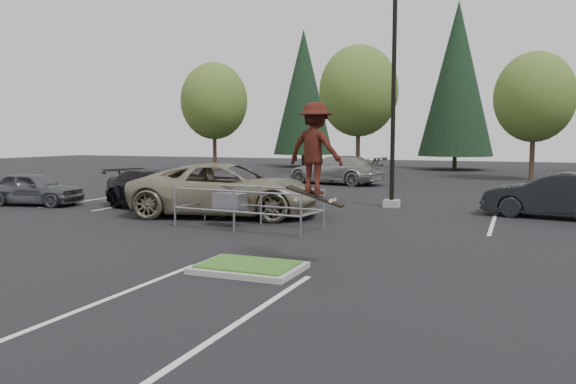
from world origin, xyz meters
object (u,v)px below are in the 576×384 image
at_px(cart_corral, 234,202).
at_px(skateboarder, 315,149).
at_px(decid_c, 534,100).
at_px(car_l_grey, 33,188).
at_px(car_l_black, 154,190).
at_px(conif_b, 457,79).
at_px(decid_a, 214,103).
at_px(car_far_silver, 336,170).
at_px(light_pole, 393,94).
at_px(car_r_charc, 557,195).
at_px(decid_b, 359,94).
at_px(car_l_tan, 225,190).
at_px(conif_a, 303,92).

bearing_deg(cart_corral, skateboarder, -38.59).
bearing_deg(decid_c, car_l_grey, -130.48).
distance_m(skateboarder, car_l_black, 11.51).
bearing_deg(conif_b, car_l_grey, -111.95).
xyz_separation_m(decid_a, car_far_silver, (13.01, -8.03, -4.72)).
height_order(light_pole, decid_a, light_pole).
bearing_deg(light_pole, car_r_charc, -8.19).
relative_size(cart_corral, skateboarder, 2.07).
height_order(decid_b, car_far_silver, decid_b).
bearing_deg(car_l_black, decid_a, 47.64).
bearing_deg(car_far_silver, car_l_tan, 13.17).
relative_size(car_l_black, car_far_silver, 0.90).
distance_m(light_pole, decid_a, 25.86).
bearing_deg(car_l_grey, conif_b, -32.18).
xyz_separation_m(cart_corral, car_l_tan, (-1.49, 2.15, 0.14)).
height_order(car_l_tan, car_l_black, car_l_tan).
relative_size(conif_a, car_l_black, 2.42).
height_order(decid_b, car_l_tan, decid_b).
bearing_deg(decid_a, cart_corral, -59.03).
bearing_deg(conif_b, car_l_black, -103.74).
distance_m(light_pole, cart_corral, 8.65).
bearing_deg(car_l_tan, conif_a, 3.45).
relative_size(conif_a, conif_b, 0.90).
height_order(decid_a, decid_c, decid_a).
xyz_separation_m(decid_b, car_l_black, (-1.99, -22.76, -5.26)).
relative_size(conif_b, car_far_silver, 2.43).
height_order(cart_corral, car_r_charc, car_r_charc).
height_order(skateboarder, car_l_tan, skateboarder).
bearing_deg(conif_b, car_far_silver, -105.12).
bearing_deg(car_l_black, conif_a, 33.98).
xyz_separation_m(light_pole, car_r_charc, (6.00, -0.86, -3.76)).
xyz_separation_m(car_l_tan, car_l_grey, (-9.00, -0.19, -0.25)).
bearing_deg(car_r_charc, decid_b, -137.81).
distance_m(decid_a, car_l_tan, 26.94).
height_order(light_pole, conif_b, conif_b).
bearing_deg(decid_c, car_r_charc, -88.44).
xyz_separation_m(cart_corral, skateboarder, (4.15, -4.04, 1.76)).
bearing_deg(conif_b, light_pole, -88.99).
distance_m(decid_b, car_l_grey, 25.27).
bearing_deg(car_l_tan, car_l_black, 67.83).
bearing_deg(decid_c, car_l_tan, -114.86).
relative_size(car_l_tan, car_l_grey, 1.67).
xyz_separation_m(decid_b, car_r_charc, (12.51, -19.40, -5.24)).
height_order(conif_a, car_far_silver, conif_a).
xyz_separation_m(car_l_tan, car_r_charc, (11.00, 3.95, -0.15)).
distance_m(decid_c, car_r_charc, 19.23).
distance_m(car_l_tan, car_far_silver, 14.82).
distance_m(car_l_tan, car_l_grey, 9.01).
relative_size(conif_b, car_r_charc, 2.98).
distance_m(skateboarder, car_far_silver, 21.94).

